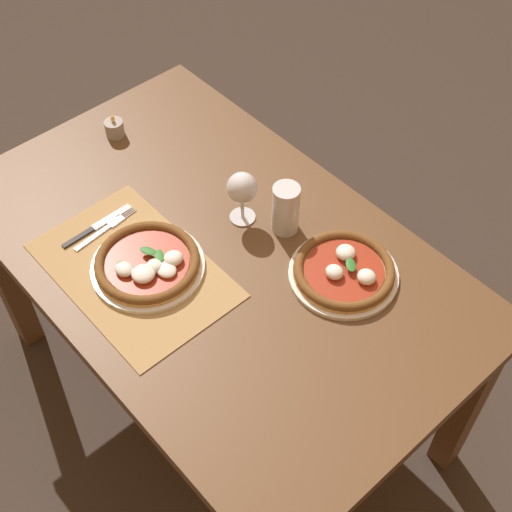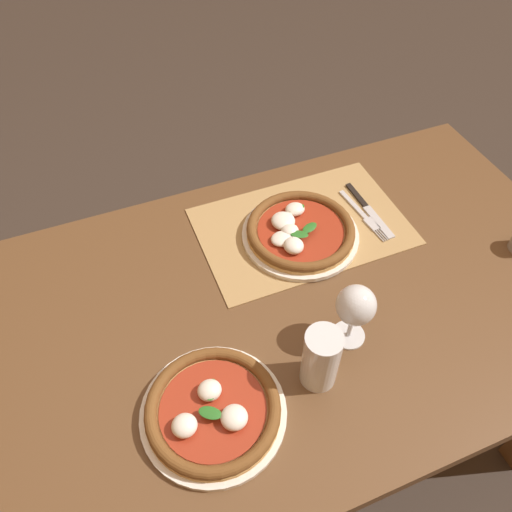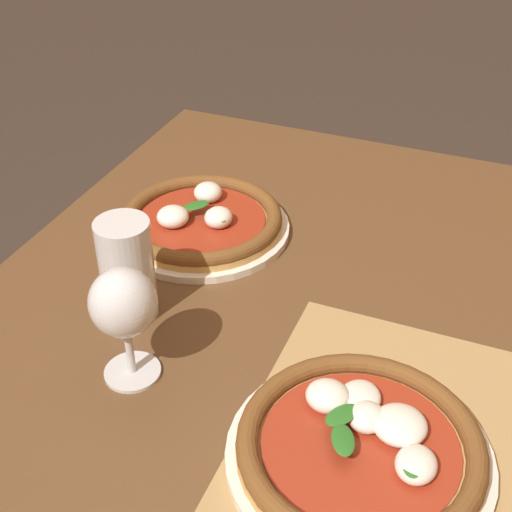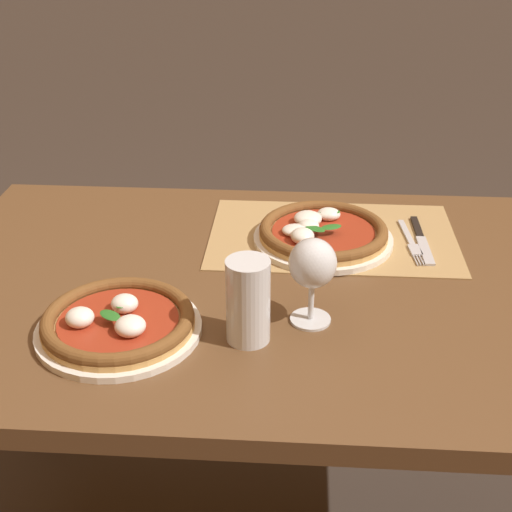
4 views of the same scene
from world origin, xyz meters
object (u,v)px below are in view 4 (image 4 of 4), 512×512
object	(u,v)px
pizza_near	(322,233)
pizza_far	(118,322)
wine_glass	(313,267)
fork	(411,242)
pint_glass	(248,302)
knife	(421,240)

from	to	relation	value
pizza_near	pizza_far	size ratio (longest dim) A/B	1.04
wine_glass	fork	xyz separation A→B (m)	(-0.21, -0.30, -0.10)
fork	pizza_far	bearing A→B (deg)	34.12
pizza_near	fork	world-z (taller)	pizza_near
pizza_far	pint_glass	distance (m)	0.22
pint_glass	fork	bearing A→B (deg)	-130.77
wine_glass	pizza_far	bearing A→B (deg)	10.23
fork	pizza_near	bearing A→B (deg)	1.44
pizza_far	wine_glass	world-z (taller)	wine_glass
pizza_near	wine_glass	world-z (taller)	wine_glass
pizza_near	wine_glass	size ratio (longest dim) A/B	1.86
wine_glass	fork	world-z (taller)	wine_glass
pizza_near	pint_glass	bearing A→B (deg)	70.51
pizza_near	wine_glass	bearing A→B (deg)	85.49
pint_glass	pizza_far	bearing A→B (deg)	-0.60
pizza_far	pint_glass	size ratio (longest dim) A/B	1.91
fork	pint_glass	bearing A→B (deg)	49.23
pizza_far	pint_glass	bearing A→B (deg)	179.40
pizza_near	pint_glass	world-z (taller)	pint_glass
pizza_far	knife	xyz separation A→B (m)	(-0.55, -0.37, -0.01)
pizza_far	fork	world-z (taller)	pizza_far
pizza_far	fork	distance (m)	0.63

